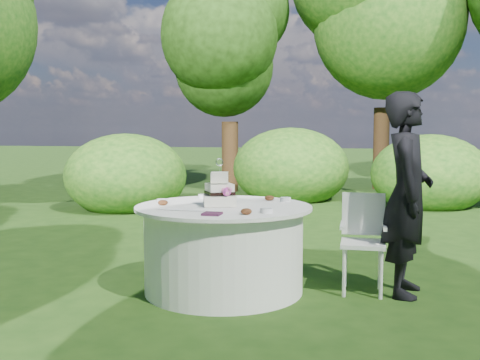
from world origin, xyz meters
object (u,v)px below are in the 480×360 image
chair (363,234)px  table (224,248)px  cake (220,193)px  guest (407,194)px  napkins (212,214)px

chair → table: bearing=-165.9°
cake → guest: bearing=11.1°
guest → table: guest is taller
guest → chair: bearing=92.8°
guest → chair: 0.52m
guest → table: (-1.57, -0.29, -0.49)m
table → chair: size_ratio=1.79×
guest → table: bearing=104.7°
chair → guest: bearing=-1.5°
napkins → cake: 0.54m
table → chair: bearing=14.1°
napkins → cake: cake is taller
guest → cake: bearing=105.4°
guest → table: size_ratio=1.13×
table → guest: bearing=10.5°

